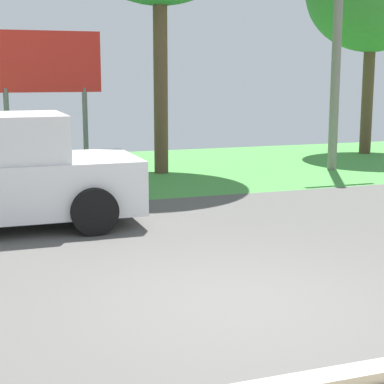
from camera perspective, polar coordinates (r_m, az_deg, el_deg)
name	(u,v)px	position (r m, az deg, el deg)	size (l,w,h in m)	color
ground_plane	(162,242)	(9.84, -2.76, -4.54)	(40.00, 22.00, 0.20)	#565451
utility_pole	(338,21)	(17.24, 13.02, 14.83)	(1.80, 0.24, 7.38)	gray
roadside_billboard	(45,73)	(15.26, -13.13, 10.44)	(2.60, 0.12, 3.50)	slate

